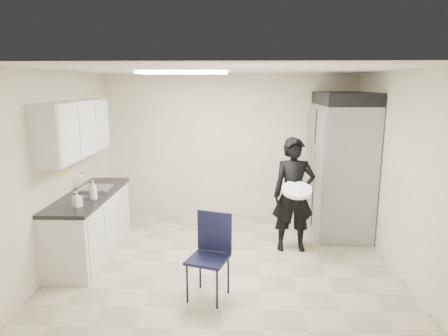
{
  "coord_description": "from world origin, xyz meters",
  "views": [
    {
      "loc": [
        0.17,
        -5.15,
        2.43
      ],
      "look_at": [
        -0.03,
        0.2,
        1.3
      ],
      "focal_mm": 32.0,
      "sensor_mm": 36.0,
      "label": 1
    }
  ],
  "objects_px": {
    "folding_chair": "(208,259)",
    "man_tuxedo": "(294,195)",
    "commercial_fridge": "(341,170)",
    "lower_counter": "(91,226)"
  },
  "relations": [
    {
      "from": "folding_chair",
      "to": "man_tuxedo",
      "type": "distance_m",
      "value": 1.87
    },
    {
      "from": "commercial_fridge",
      "to": "man_tuxedo",
      "type": "xyz_separation_m",
      "value": [
        -0.86,
        -0.79,
        -0.21
      ]
    },
    {
      "from": "commercial_fridge",
      "to": "man_tuxedo",
      "type": "relative_size",
      "value": 1.25
    },
    {
      "from": "folding_chair",
      "to": "man_tuxedo",
      "type": "xyz_separation_m",
      "value": [
        1.14,
        1.44,
        0.36
      ]
    },
    {
      "from": "folding_chair",
      "to": "man_tuxedo",
      "type": "relative_size",
      "value": 0.57
    },
    {
      "from": "folding_chair",
      "to": "man_tuxedo",
      "type": "bearing_deg",
      "value": 69.81
    },
    {
      "from": "folding_chair",
      "to": "lower_counter",
      "type": "bearing_deg",
      "value": 165.53
    },
    {
      "from": "lower_counter",
      "to": "folding_chair",
      "type": "height_order",
      "value": "folding_chair"
    },
    {
      "from": "commercial_fridge",
      "to": "man_tuxedo",
      "type": "height_order",
      "value": "commercial_fridge"
    },
    {
      "from": "lower_counter",
      "to": "folding_chair",
      "type": "relative_size",
      "value": 1.99
    }
  ]
}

